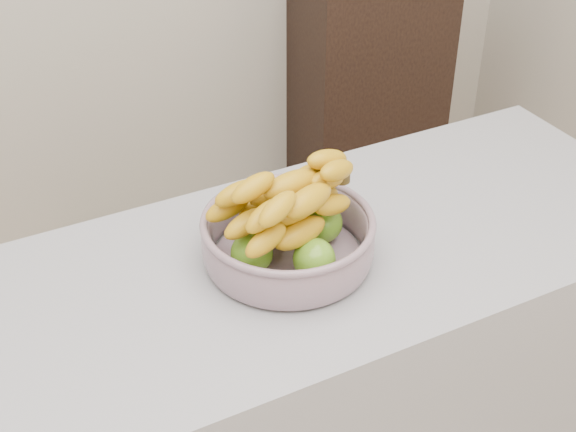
# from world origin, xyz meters

# --- Properties ---
(cabinet) EXTENTS (0.58, 0.48, 0.95)m
(cabinet) POSITION_xyz_m (1.23, 1.78, 0.47)
(cabinet) COLOR black
(cabinet) RESTS_ON ground
(fruit_bowl) EXTENTS (0.32, 0.32, 0.19)m
(fruit_bowl) POSITION_xyz_m (0.18, 0.42, 0.96)
(fruit_bowl) COLOR #98A6B6
(fruit_bowl) RESTS_ON counter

